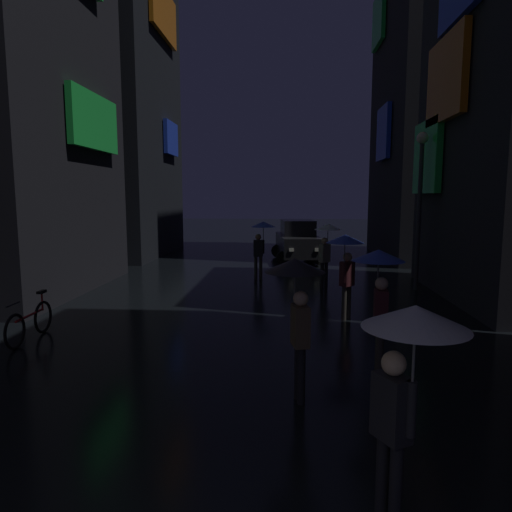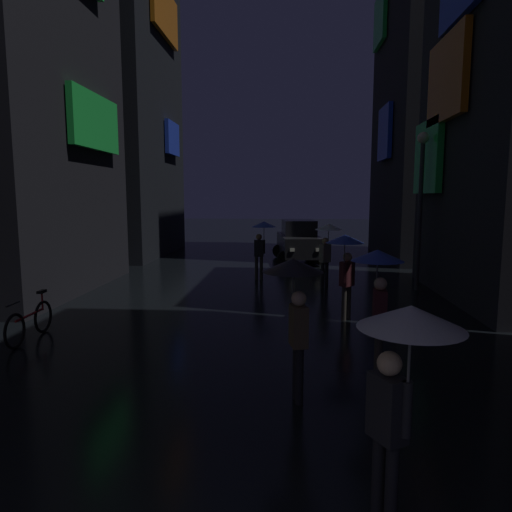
{
  "view_description": "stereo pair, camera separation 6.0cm",
  "coord_description": "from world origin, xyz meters",
  "px_view_note": "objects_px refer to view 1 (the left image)",
  "views": [
    {
      "loc": [
        0.77,
        -1.25,
        3.03
      ],
      "look_at": [
        0.0,
        10.38,
        1.49
      ],
      "focal_mm": 32.0,
      "sensor_mm": 36.0,
      "label": 1
    },
    {
      "loc": [
        0.83,
        -1.25,
        3.03
      ],
      "look_at": [
        0.0,
        10.38,
        1.49
      ],
      "focal_mm": 32.0,
      "sensor_mm": 36.0,
      "label": 2
    }
  ],
  "objects_px": {
    "pedestrian_near_crossing_blue": "(346,253)",
    "car_distant": "(298,241)",
    "pedestrian_foreground_right_blue": "(379,276)",
    "pedestrian_far_right_clear": "(327,237)",
    "pedestrian_foreground_left_clear": "(407,355)",
    "pedestrian_midstreet_left_blue": "(262,234)",
    "pedestrian_midstreet_centre_black": "(296,289)",
    "streetlamp_right_far": "(420,191)",
    "bicycle_parked_at_storefront": "(30,322)"
  },
  "relations": [
    {
      "from": "pedestrian_near_crossing_blue",
      "to": "car_distant",
      "type": "bearing_deg",
      "value": 94.89
    },
    {
      "from": "pedestrian_foreground_right_blue",
      "to": "pedestrian_far_right_clear",
      "type": "xyz_separation_m",
      "value": [
        -0.24,
        7.39,
        0.0
      ]
    },
    {
      "from": "pedestrian_foreground_left_clear",
      "to": "pedestrian_foreground_right_blue",
      "type": "bearing_deg",
      "value": 82.11
    },
    {
      "from": "pedestrian_midstreet_left_blue",
      "to": "pedestrian_near_crossing_blue",
      "type": "bearing_deg",
      "value": -67.05
    },
    {
      "from": "car_distant",
      "to": "pedestrian_midstreet_left_blue",
      "type": "bearing_deg",
      "value": -106.33
    },
    {
      "from": "pedestrian_far_right_clear",
      "to": "car_distant",
      "type": "xyz_separation_m",
      "value": [
        -0.81,
        6.11,
        -0.74
      ]
    },
    {
      "from": "pedestrian_foreground_left_clear",
      "to": "pedestrian_midstreet_centre_black",
      "type": "bearing_deg",
      "value": 108.03
    },
    {
      "from": "pedestrian_midstreet_centre_black",
      "to": "pedestrian_midstreet_left_blue",
      "type": "bearing_deg",
      "value": 96.03
    },
    {
      "from": "pedestrian_foreground_right_blue",
      "to": "pedestrian_midstreet_left_blue",
      "type": "bearing_deg",
      "value": 106.04
    },
    {
      "from": "car_distant",
      "to": "streetlamp_right_far",
      "type": "height_order",
      "value": "streetlamp_right_far"
    },
    {
      "from": "pedestrian_foreground_right_blue",
      "to": "pedestrian_foreground_left_clear",
      "type": "height_order",
      "value": "same"
    },
    {
      "from": "pedestrian_midstreet_centre_black",
      "to": "pedestrian_foreground_left_clear",
      "type": "distance_m",
      "value": 2.87
    },
    {
      "from": "pedestrian_near_crossing_blue",
      "to": "pedestrian_far_right_clear",
      "type": "bearing_deg",
      "value": 91.08
    },
    {
      "from": "pedestrian_midstreet_left_blue",
      "to": "bicycle_parked_at_storefront",
      "type": "distance_m",
      "value": 8.78
    },
    {
      "from": "pedestrian_foreground_left_clear",
      "to": "streetlamp_right_far",
      "type": "distance_m",
      "value": 11.59
    },
    {
      "from": "pedestrian_midstreet_left_blue",
      "to": "pedestrian_near_crossing_blue",
      "type": "relative_size",
      "value": 1.0
    },
    {
      "from": "pedestrian_near_crossing_blue",
      "to": "pedestrian_midstreet_centre_black",
      "type": "bearing_deg",
      "value": -106.18
    },
    {
      "from": "car_distant",
      "to": "streetlamp_right_far",
      "type": "bearing_deg",
      "value": -60.14
    },
    {
      "from": "pedestrian_midstreet_left_blue",
      "to": "pedestrian_foreground_right_blue",
      "type": "xyz_separation_m",
      "value": [
        2.48,
        -8.62,
        0.0
      ]
    },
    {
      "from": "pedestrian_near_crossing_blue",
      "to": "car_distant",
      "type": "height_order",
      "value": "pedestrian_near_crossing_blue"
    },
    {
      "from": "pedestrian_near_crossing_blue",
      "to": "pedestrian_foreground_left_clear",
      "type": "relative_size",
      "value": 1.0
    },
    {
      "from": "pedestrian_midstreet_left_blue",
      "to": "pedestrian_midstreet_centre_black",
      "type": "height_order",
      "value": "same"
    },
    {
      "from": "pedestrian_foreground_right_blue",
      "to": "bicycle_parked_at_storefront",
      "type": "distance_m",
      "value": 7.18
    },
    {
      "from": "pedestrian_near_crossing_blue",
      "to": "streetlamp_right_far",
      "type": "height_order",
      "value": "streetlamp_right_far"
    },
    {
      "from": "pedestrian_foreground_right_blue",
      "to": "pedestrian_near_crossing_blue",
      "type": "bearing_deg",
      "value": 93.0
    },
    {
      "from": "bicycle_parked_at_storefront",
      "to": "streetlamp_right_far",
      "type": "relative_size",
      "value": 0.36
    },
    {
      "from": "pedestrian_near_crossing_blue",
      "to": "pedestrian_midstreet_centre_black",
      "type": "relative_size",
      "value": 1.0
    },
    {
      "from": "pedestrian_near_crossing_blue",
      "to": "bicycle_parked_at_storefront",
      "type": "height_order",
      "value": "pedestrian_near_crossing_blue"
    },
    {
      "from": "pedestrian_midstreet_centre_black",
      "to": "bicycle_parked_at_storefront",
      "type": "bearing_deg",
      "value": 156.39
    },
    {
      "from": "pedestrian_midstreet_centre_black",
      "to": "pedestrian_far_right_clear",
      "type": "height_order",
      "value": "same"
    },
    {
      "from": "pedestrian_foreground_right_blue",
      "to": "car_distant",
      "type": "bearing_deg",
      "value": 94.45
    },
    {
      "from": "pedestrian_midstreet_centre_black",
      "to": "pedestrian_foreground_right_blue",
      "type": "height_order",
      "value": "same"
    },
    {
      "from": "pedestrian_midstreet_centre_black",
      "to": "car_distant",
      "type": "height_order",
      "value": "pedestrian_midstreet_centre_black"
    },
    {
      "from": "pedestrian_far_right_clear",
      "to": "streetlamp_right_far",
      "type": "distance_m",
      "value": 3.26
    },
    {
      "from": "pedestrian_foreground_left_clear",
      "to": "bicycle_parked_at_storefront",
      "type": "relative_size",
      "value": 1.16
    },
    {
      "from": "pedestrian_near_crossing_blue",
      "to": "pedestrian_midstreet_centre_black",
      "type": "distance_m",
      "value": 4.57
    },
    {
      "from": "bicycle_parked_at_storefront",
      "to": "streetlamp_right_far",
      "type": "distance_m",
      "value": 11.6
    },
    {
      "from": "pedestrian_foreground_right_blue",
      "to": "car_distant",
      "type": "distance_m",
      "value": 13.56
    },
    {
      "from": "pedestrian_midstreet_left_blue",
      "to": "pedestrian_foreground_right_blue",
      "type": "bearing_deg",
      "value": -73.96
    },
    {
      "from": "pedestrian_midstreet_centre_black",
      "to": "streetlamp_right_far",
      "type": "distance_m",
      "value": 9.38
    },
    {
      "from": "pedestrian_midstreet_centre_black",
      "to": "bicycle_parked_at_storefront",
      "type": "xyz_separation_m",
      "value": [
        -5.53,
        2.42,
        -1.28
      ]
    },
    {
      "from": "pedestrian_near_crossing_blue",
      "to": "car_distant",
      "type": "relative_size",
      "value": 0.49
    },
    {
      "from": "pedestrian_near_crossing_blue",
      "to": "pedestrian_midstreet_left_blue",
      "type": "bearing_deg",
      "value": 112.95
    },
    {
      "from": "pedestrian_midstreet_centre_black",
      "to": "streetlamp_right_far",
      "type": "relative_size",
      "value": 0.42
    },
    {
      "from": "bicycle_parked_at_storefront",
      "to": "streetlamp_right_far",
      "type": "height_order",
      "value": "streetlamp_right_far"
    },
    {
      "from": "pedestrian_foreground_right_blue",
      "to": "streetlamp_right_far",
      "type": "height_order",
      "value": "streetlamp_right_far"
    },
    {
      "from": "pedestrian_midstreet_left_blue",
      "to": "pedestrian_foreground_left_clear",
      "type": "distance_m",
      "value": 12.73
    },
    {
      "from": "pedestrian_foreground_right_blue",
      "to": "pedestrian_foreground_left_clear",
      "type": "bearing_deg",
      "value": -97.89
    },
    {
      "from": "pedestrian_midstreet_left_blue",
      "to": "pedestrian_far_right_clear",
      "type": "distance_m",
      "value": 2.55
    },
    {
      "from": "pedestrian_near_crossing_blue",
      "to": "pedestrian_foreground_left_clear",
      "type": "distance_m",
      "value": 7.13
    }
  ]
}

